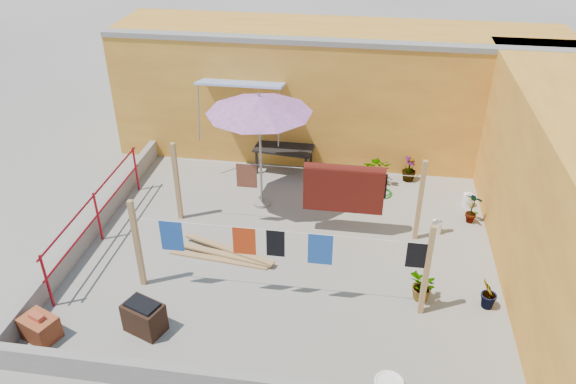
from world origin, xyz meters
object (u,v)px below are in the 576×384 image
(white_basin, at_px, (389,383))
(brick_stack, at_px, (40,328))
(outdoor_table, at_px, (284,150))
(brazier, at_px, (144,317))
(water_jug_b, at_px, (467,200))
(green_hose, at_px, (381,192))
(plant_back_a, at_px, (377,169))
(water_jug_a, at_px, (436,227))
(patio_umbrella, at_px, (259,105))

(white_basin, bearing_deg, brick_stack, 178.72)
(outdoor_table, bearing_deg, brick_stack, -116.38)
(brazier, distance_m, water_jug_b, 7.43)
(green_hose, bearing_deg, plant_back_a, 104.24)
(water_jug_b, bearing_deg, white_basin, -108.21)
(water_jug_a, bearing_deg, green_hose, 128.81)
(brick_stack, distance_m, plant_back_a, 7.96)
(brick_stack, relative_size, water_jug_a, 2.08)
(white_basin, distance_m, green_hose, 5.53)
(brazier, height_order, green_hose, brazier)
(water_jug_a, xyz_separation_m, water_jug_b, (0.76, 1.16, 0.01))
(patio_umbrella, distance_m, plant_back_a, 3.54)
(brick_stack, relative_size, brazier, 0.91)
(brazier, distance_m, green_hose, 6.29)
(brazier, bearing_deg, green_hose, 52.37)
(brick_stack, height_order, plant_back_a, plant_back_a)
(white_basin, relative_size, water_jug_a, 1.40)
(water_jug_a, height_order, green_hose, water_jug_a)
(brick_stack, distance_m, brazier, 1.67)
(brazier, height_order, water_jug_b, brazier)
(patio_umbrella, distance_m, brick_stack, 5.75)
(brazier, relative_size, water_jug_a, 2.29)
(brazier, xyz_separation_m, water_jug_a, (4.97, 3.57, -0.13))
(outdoor_table, height_order, water_jug_b, outdoor_table)
(patio_umbrella, relative_size, water_jug_b, 7.67)
(green_hose, xyz_separation_m, plant_back_a, (-0.13, 0.52, 0.32))
(brick_stack, bearing_deg, plant_back_a, 48.02)
(water_jug_a, height_order, water_jug_b, water_jug_b)
(water_jug_a, bearing_deg, brazier, -144.34)
(water_jug_a, relative_size, plant_back_a, 0.46)
(brazier, height_order, water_jug_a, brazier)
(patio_umbrella, xyz_separation_m, green_hose, (2.67, 0.86, -2.36))
(patio_umbrella, bearing_deg, water_jug_a, -8.21)
(patio_umbrella, xyz_separation_m, white_basin, (2.83, -4.66, -2.35))
(patio_umbrella, distance_m, outdoor_table, 2.42)
(outdoor_table, height_order, brazier, outdoor_table)
(patio_umbrella, relative_size, green_hose, 5.30)
(outdoor_table, xyz_separation_m, brazier, (-1.42, -5.71, -0.32))
(white_basin, bearing_deg, green_hose, 91.66)
(patio_umbrella, distance_m, white_basin, 5.94)
(brazier, bearing_deg, white_basin, -7.80)
(outdoor_table, relative_size, brick_stack, 2.18)
(white_basin, bearing_deg, plant_back_a, 92.76)
(brazier, xyz_separation_m, plant_back_a, (3.71, 5.49, 0.08))
(white_basin, height_order, plant_back_a, plant_back_a)
(patio_umbrella, bearing_deg, white_basin, -58.76)
(brazier, distance_m, water_jug_a, 6.12)
(brick_stack, bearing_deg, green_hose, 44.71)
(water_jug_a, relative_size, water_jug_b, 0.94)
(green_hose, bearing_deg, water_jug_a, -51.19)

